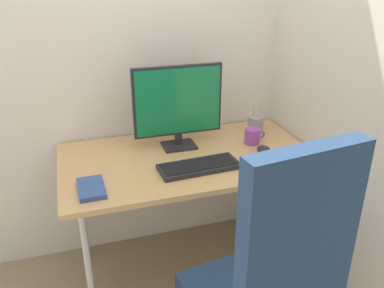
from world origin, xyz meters
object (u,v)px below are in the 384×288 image
keyboard (199,166)px  coffee_mug (253,136)px  monitor (178,104)px  notebook (91,188)px  pen_holder (256,125)px  office_chair (268,288)px  mouse (264,150)px

keyboard → coffee_mug: size_ratio=3.37×
monitor → notebook: bearing=-145.2°
keyboard → notebook: size_ratio=2.11×
monitor → keyboard: monitor is taller
pen_holder → keyboard: bearing=-144.5°
keyboard → pen_holder: 0.56m
pen_holder → notebook: pen_holder is taller
office_chair → monitor: (-0.06, 0.97, 0.39)m
office_chair → mouse: (0.35, 0.75, 0.17)m
monitor → pen_holder: size_ratio=2.76×
monitor → mouse: (0.40, -0.22, -0.22)m
monitor → pen_holder: (0.48, 0.04, -0.19)m
office_chair → keyboard: office_chair is taller
office_chair → notebook: office_chair is taller
office_chair → keyboard: size_ratio=2.98×
mouse → pen_holder: pen_holder is taller
notebook → coffee_mug: (0.89, 0.25, 0.03)m
pen_holder → notebook: 1.05m
office_chair → monitor: bearing=93.5°
pen_holder → coffee_mug: size_ratio=1.45×
office_chair → coffee_mug: size_ratio=10.05×
office_chair → notebook: bearing=131.5°
office_chair → mouse: bearing=65.1°
office_chair → pen_holder: (0.42, 1.01, 0.20)m
mouse → pen_holder: size_ratio=0.50×
monitor → pen_holder: bearing=4.5°
pen_holder → coffee_mug: bearing=-121.9°
keyboard → mouse: size_ratio=4.65×
notebook → coffee_mug: 0.93m
monitor → office_chair: bearing=-86.5°
monitor → mouse: monitor is taller
mouse → monitor: bearing=144.3°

